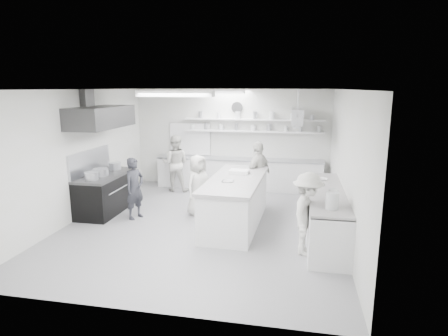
% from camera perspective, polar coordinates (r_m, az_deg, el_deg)
% --- Properties ---
extents(floor, '(6.00, 7.00, 0.02)m').
position_cam_1_polar(floor, '(8.67, -3.09, -8.50)').
color(floor, gray).
rests_on(floor, ground).
extents(ceiling, '(6.00, 7.00, 0.02)m').
position_cam_1_polar(ceiling, '(8.12, -3.34, 11.88)').
color(ceiling, white).
rests_on(ceiling, wall_back).
extents(wall_back, '(6.00, 0.04, 3.00)m').
position_cam_1_polar(wall_back, '(11.64, 1.04, 4.51)').
color(wall_back, beige).
rests_on(wall_back, floor).
extents(wall_front, '(6.00, 0.04, 3.00)m').
position_cam_1_polar(wall_front, '(5.05, -13.07, -5.98)').
color(wall_front, beige).
rests_on(wall_front, floor).
extents(wall_left, '(0.04, 7.00, 3.00)m').
position_cam_1_polar(wall_left, '(9.45, -21.14, 1.91)').
color(wall_left, beige).
rests_on(wall_left, floor).
extents(wall_right, '(0.04, 7.00, 3.00)m').
position_cam_1_polar(wall_right, '(8.08, 17.90, 0.52)').
color(wall_right, beige).
rests_on(wall_right, floor).
extents(stove, '(0.80, 1.80, 0.90)m').
position_cam_1_polar(stove, '(9.81, -17.45, -3.77)').
color(stove, black).
rests_on(stove, floor).
extents(exhaust_hood, '(0.85, 2.00, 0.50)m').
position_cam_1_polar(exhaust_hood, '(9.49, -18.18, 7.34)').
color(exhaust_hood, '#3A3A3B').
rests_on(exhaust_hood, wall_left).
extents(back_counter, '(5.00, 0.60, 0.92)m').
position_cam_1_polar(back_counter, '(11.49, 2.23, -0.88)').
color(back_counter, white).
rests_on(back_counter, floor).
extents(shelf_lower, '(4.20, 0.26, 0.04)m').
position_cam_1_polar(shelf_lower, '(11.39, 4.41, 5.57)').
color(shelf_lower, white).
rests_on(shelf_lower, wall_back).
extents(shelf_upper, '(4.20, 0.26, 0.04)m').
position_cam_1_polar(shelf_upper, '(11.35, 4.44, 7.32)').
color(shelf_upper, white).
rests_on(shelf_upper, wall_back).
extents(pass_through_window, '(1.30, 0.04, 1.00)m').
position_cam_1_polar(pass_through_window, '(11.93, -5.16, 4.40)').
color(pass_through_window, black).
rests_on(pass_through_window, wall_back).
extents(wall_clock, '(0.32, 0.05, 0.32)m').
position_cam_1_polar(wall_clock, '(11.48, 2.02, 9.15)').
color(wall_clock, silver).
rests_on(wall_clock, wall_back).
extents(right_counter, '(0.74, 3.30, 0.94)m').
position_cam_1_polar(right_counter, '(8.11, 15.11, -6.80)').
color(right_counter, white).
rests_on(right_counter, floor).
extents(pot_rack, '(0.30, 1.60, 0.40)m').
position_cam_1_polar(pot_rack, '(10.29, 11.09, 7.76)').
color(pot_rack, '#AFB1B8').
rests_on(pot_rack, ceiling).
extents(light_fixture_front, '(1.30, 0.25, 0.10)m').
position_cam_1_polar(light_fixture_front, '(6.39, -7.41, 11.11)').
color(light_fixture_front, white).
rests_on(light_fixture_front, ceiling).
extents(light_fixture_rear, '(1.30, 0.25, 0.10)m').
position_cam_1_polar(light_fixture_rear, '(9.87, -0.69, 11.53)').
color(light_fixture_rear, white).
rests_on(light_fixture_rear, ceiling).
extents(prep_island, '(1.14, 2.82, 1.02)m').
position_cam_1_polar(prep_island, '(8.48, 1.76, -5.24)').
color(prep_island, white).
rests_on(prep_island, floor).
extents(stove_pot, '(0.37, 0.37, 0.22)m').
position_cam_1_polar(stove_pot, '(9.52, -18.19, -0.75)').
color(stove_pot, '#AFB1B8').
rests_on(stove_pot, stove).
extents(cook_stove, '(0.52, 0.62, 1.46)m').
position_cam_1_polar(cook_stove, '(9.06, -13.38, -3.02)').
color(cook_stove, '#26272D').
rests_on(cook_stove, floor).
extents(cook_back, '(0.86, 0.70, 1.68)m').
position_cam_1_polar(cook_back, '(11.25, -7.38, 0.72)').
color(cook_back, silver).
rests_on(cook_back, floor).
extents(cook_island_left, '(0.75, 0.86, 1.48)m').
position_cam_1_polar(cook_island_left, '(9.09, -3.96, -2.59)').
color(cook_island_left, silver).
rests_on(cook_island_left, floor).
extents(cook_island_right, '(0.82, 1.09, 1.71)m').
position_cam_1_polar(cook_island_right, '(9.65, 5.21, -1.01)').
color(cook_island_right, silver).
rests_on(cook_island_right, floor).
extents(cook_right, '(0.78, 1.11, 1.55)m').
position_cam_1_polar(cook_right, '(7.09, 12.52, -6.83)').
color(cook_right, silver).
rests_on(cook_right, floor).
extents(bowl_island_a, '(0.27, 0.27, 0.07)m').
position_cam_1_polar(bowl_island_a, '(8.05, 0.58, -2.15)').
color(bowl_island_a, '#AFB1B8').
rests_on(bowl_island_a, prep_island).
extents(bowl_island_b, '(0.24, 0.24, 0.06)m').
position_cam_1_polar(bowl_island_b, '(8.52, 3.74, -1.40)').
color(bowl_island_b, white).
rests_on(bowl_island_b, prep_island).
extents(bowl_right, '(0.27, 0.27, 0.06)m').
position_cam_1_polar(bowl_right, '(8.89, 14.58, -1.74)').
color(bowl_right, white).
rests_on(bowl_right, right_counter).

